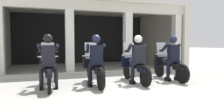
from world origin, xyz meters
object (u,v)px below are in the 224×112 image
at_px(motorcycle_center_right, 134,67).
at_px(motorcycle_far_left, 48,71).
at_px(police_officer_far_right, 173,54).
at_px(motorcycle_center_left, 94,69).
at_px(motorcycle_far_right, 168,66).
at_px(police_officer_center_left, 96,56).
at_px(police_officer_far_left, 48,57).
at_px(police_officer_center_right, 138,55).

bearing_deg(motorcycle_center_right, motorcycle_far_left, 166.67).
xyz_separation_m(motorcycle_far_left, police_officer_far_right, (4.18, -0.28, 0.44)).
bearing_deg(motorcycle_center_left, motorcycle_far_right, -2.11).
relative_size(motorcycle_far_left, police_officer_center_left, 1.29).
distance_m(motorcycle_center_left, police_officer_center_left, 0.52).
distance_m(police_officer_center_left, motorcycle_center_right, 1.49).
xyz_separation_m(motorcycle_far_left, motorcycle_center_left, (1.39, -0.05, 0.00)).
bearing_deg(motorcycle_center_right, police_officer_far_left, 172.49).
bearing_deg(police_officer_center_right, motorcycle_far_left, 160.88).
distance_m(motorcycle_center_left, police_officer_center_right, 1.49).
distance_m(police_officer_far_left, motorcycle_center_right, 2.83).
bearing_deg(police_officer_far_right, police_officer_far_left, 170.94).
distance_m(motorcycle_far_left, motorcycle_center_right, 2.79).
height_order(motorcycle_center_left, police_officer_far_right, police_officer_far_right).
distance_m(motorcycle_center_left, motorcycle_center_right, 1.39).
height_order(motorcycle_center_left, police_officer_center_left, police_officer_center_left).
height_order(motorcycle_far_left, police_officer_far_right, police_officer_far_right).
xyz_separation_m(motorcycle_far_left, police_officer_far_left, (-0.00, -0.28, 0.44)).
distance_m(police_officer_far_left, motorcycle_far_right, 4.22).
xyz_separation_m(police_officer_center_left, motorcycle_far_right, (2.79, 0.34, -0.44)).
bearing_deg(motorcycle_center_right, motorcycle_far_right, -8.77).
bearing_deg(police_officer_far_right, motorcycle_center_left, 166.14).
bearing_deg(motorcycle_center_left, motorcycle_center_right, -4.14).
relative_size(motorcycle_center_right, police_officer_far_right, 1.29).
xyz_separation_m(police_officer_far_left, police_officer_center_left, (1.39, -0.05, 0.00)).
distance_m(motorcycle_center_right, motorcycle_far_right, 1.40).
xyz_separation_m(police_officer_far_left, police_officer_center_right, (2.79, -0.07, 0.00)).
bearing_deg(motorcycle_far_right, police_officer_center_left, 177.75).
height_order(police_officer_far_left, motorcycle_center_right, police_officer_far_left).
bearing_deg(police_officer_center_right, motorcycle_center_left, 155.71).
height_order(police_officer_center_right, police_officer_far_right, same).
xyz_separation_m(police_officer_center_left, police_officer_far_right, (2.79, 0.05, 0.00)).
bearing_deg(motorcycle_center_left, motorcycle_far_left, 174.83).
distance_m(police_officer_far_left, police_officer_center_right, 2.79).
distance_m(police_officer_far_left, motorcycle_center_left, 1.48).
height_order(police_officer_far_left, police_officer_far_right, same).
bearing_deg(police_officer_center_left, motorcycle_center_left, 86.51).
relative_size(police_officer_far_left, police_officer_center_left, 1.00).
xyz_separation_m(police_officer_center_right, motorcycle_far_right, (1.39, 0.36, -0.44)).
relative_size(police_officer_center_left, police_officer_center_right, 1.00).
xyz_separation_m(motorcycle_far_left, police_officer_center_right, (2.79, -0.35, 0.44)).
distance_m(police_officer_center_left, motorcycle_far_right, 2.84).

